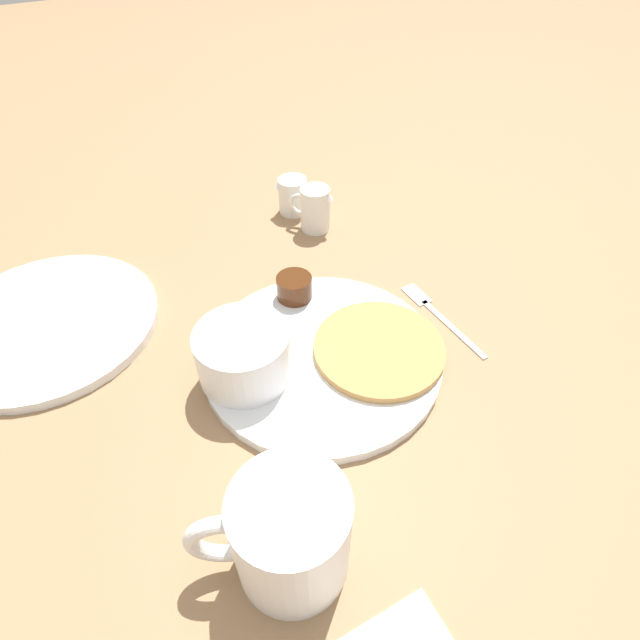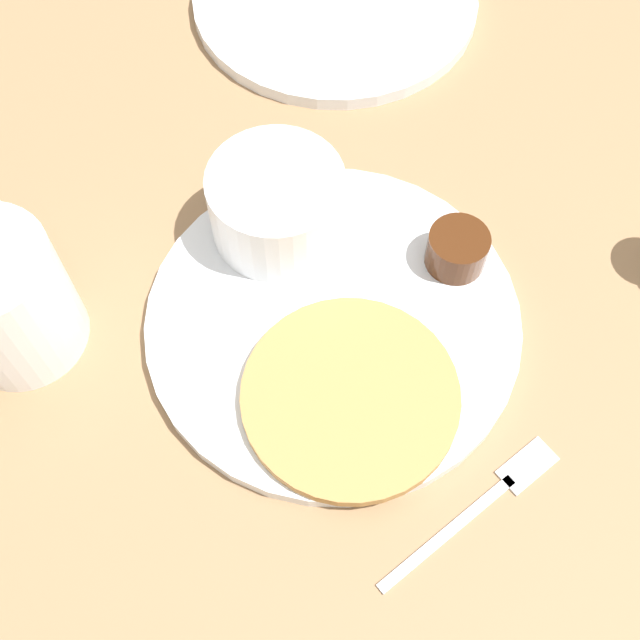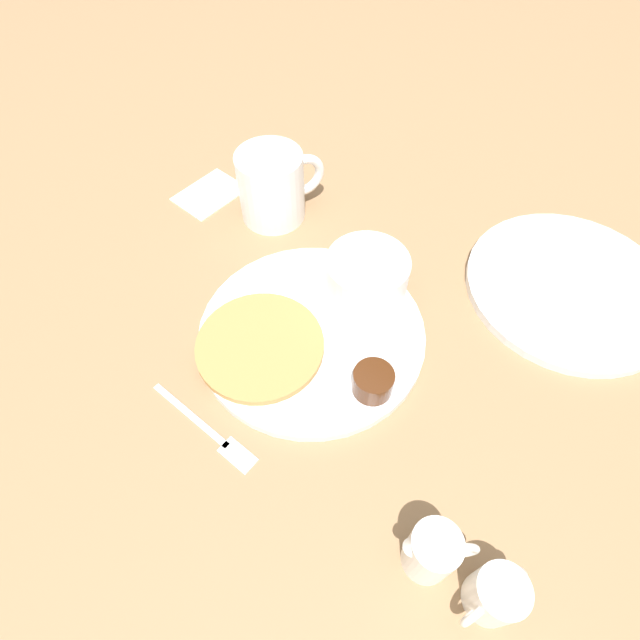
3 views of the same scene
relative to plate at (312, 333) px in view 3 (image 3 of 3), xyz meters
The scene contains 12 objects.
ground_plane 0.01m from the plate, ahead, with size 4.00×4.00×0.00m, color #93704C.
plate is the anchor object (origin of this frame).
pancake_stack 0.06m from the plate, 152.08° to the left, with size 0.14×0.14×0.01m.
bowl 0.09m from the plate, ahead, with size 0.10×0.10×0.06m.
syrup_cup 0.10m from the plate, 99.92° to the right, with size 0.04×0.04×0.03m.
butter_ramekin 0.10m from the plate, 18.92° to the right, with size 0.05×0.05×0.04m.
coffee_mug 0.22m from the plate, 53.53° to the left, with size 0.12×0.09×0.10m.
creamer_pitcher_near 0.26m from the plate, 117.38° to the right, with size 0.05×0.05×0.07m.
creamer_pitcher_far 0.31m from the plate, 111.60° to the right, with size 0.06×0.04×0.06m.
fork 0.16m from the plate, behind, with size 0.02×0.14×0.00m.
napkin 0.29m from the plate, 70.63° to the left, with size 0.09×0.07×0.00m.
far_plate 0.33m from the plate, 38.56° to the right, with size 0.26×0.26×0.01m.
Camera 3 is at (-0.25, -0.21, 0.49)m, focal length 28.00 mm.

